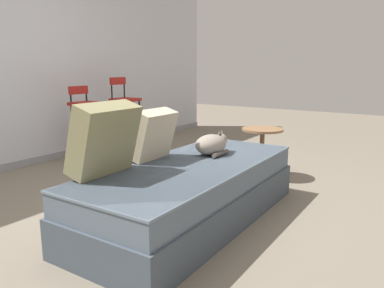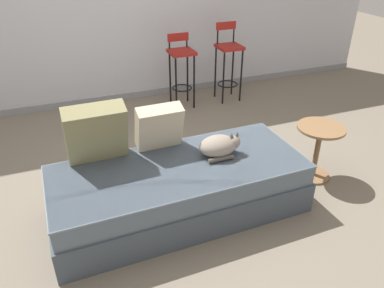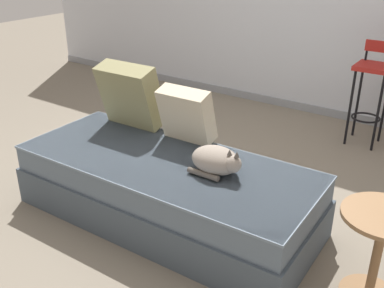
% 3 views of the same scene
% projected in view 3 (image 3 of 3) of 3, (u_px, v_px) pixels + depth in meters
% --- Properties ---
extents(ground_plane, '(16.00, 16.00, 0.00)m').
position_uv_depth(ground_plane, '(198.00, 193.00, 3.49)').
color(ground_plane, slate).
rests_on(ground_plane, ground).
extents(wall_baseboard_trim, '(8.00, 0.02, 0.09)m').
position_uv_depth(wall_baseboard_trim, '(306.00, 108.00, 5.11)').
color(wall_baseboard_trim, gray).
rests_on(wall_baseboard_trim, ground).
extents(couch, '(2.10, 0.91, 0.46)m').
position_uv_depth(couch, '(166.00, 189.00, 3.10)').
color(couch, '#44505B').
rests_on(couch, ground).
extents(throw_pillow_corner, '(0.48, 0.31, 0.51)m').
position_uv_depth(throw_pillow_corner, '(130.00, 95.00, 3.44)').
color(throw_pillow_corner, '#847F56').
rests_on(throw_pillow_corner, couch).
extents(throw_pillow_middle, '(0.39, 0.25, 0.41)m').
position_uv_depth(throw_pillow_middle, '(187.00, 115.00, 3.20)').
color(throw_pillow_middle, beige).
rests_on(throw_pillow_middle, couch).
extents(cat, '(0.35, 0.25, 0.20)m').
position_uv_depth(cat, '(217.00, 160.00, 2.81)').
color(cat, gray).
rests_on(cat, couch).
extents(bar_stool_near_window, '(0.32, 0.32, 0.96)m').
position_uv_depth(bar_stool_near_window, '(372.00, 82.00, 4.11)').
color(bar_stool_near_window, black).
rests_on(bar_stool_near_window, ground).
extents(side_table, '(0.44, 0.44, 0.54)m').
position_uv_depth(side_table, '(379.00, 244.00, 2.35)').
color(side_table, olive).
rests_on(side_table, ground).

